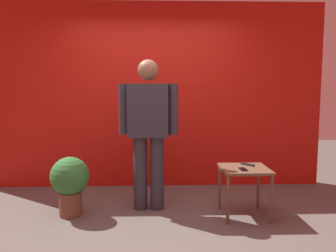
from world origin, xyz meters
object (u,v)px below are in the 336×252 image
cell_phone (243,169)px  tv_remote (248,164)px  potted_plant (70,181)px  side_table (244,175)px  standing_person (148,127)px

cell_phone → tv_remote: bearing=61.0°
cell_phone → potted_plant: (-1.96, 0.18, -0.17)m
cell_phone → potted_plant: bearing=172.7°
tv_remote → side_table: bearing=-158.8°
tv_remote → potted_plant: size_ratio=0.25×
cell_phone → side_table: bearing=64.1°
cell_phone → standing_person: bearing=158.5°
standing_person → cell_phone: (1.06, -0.37, -0.44)m
tv_remote → potted_plant: (-2.07, -0.04, -0.17)m
standing_person → potted_plant: (-0.90, -0.20, -0.60)m
side_table → standing_person: bearing=165.8°
side_table → cell_phone: cell_phone is taller
side_table → tv_remote: (0.07, 0.12, 0.09)m
standing_person → potted_plant: size_ratio=2.62×
side_table → potted_plant: (-2.00, 0.08, -0.08)m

